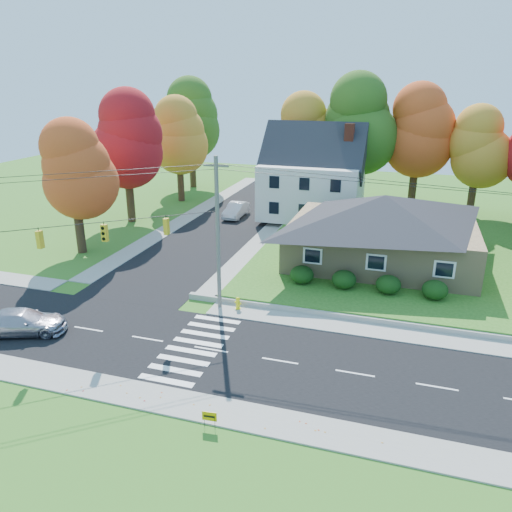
{
  "coord_description": "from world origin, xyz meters",
  "views": [
    {
      "loc": [
        9.74,
        -22.62,
        14.44
      ],
      "look_at": [
        0.14,
        8.0,
        2.85
      ],
      "focal_mm": 35.0,
      "sensor_mm": 36.0,
      "label": 1
    }
  ],
  "objects": [
    {
      "name": "sidewalk_south",
      "position": [
        0.0,
        -5.0,
        0.04
      ],
      "size": [
        90.0,
        2.0,
        0.08
      ],
      "primitive_type": "cube",
      "color": "#9C9A90",
      "rests_on": "ground"
    },
    {
      "name": "traffic_infrastructure",
      "position": [
        -0.15,
        1.35,
        5.15
      ],
      "size": [
        38.1,
        10.66,
        10.0
      ],
      "color": "#666059",
      "rests_on": "ground"
    },
    {
      "name": "road_main",
      "position": [
        0.0,
        0.0,
        0.01
      ],
      "size": [
        90.0,
        8.0,
        0.02
      ],
      "primitive_type": "cube",
      "color": "black",
      "rests_on": "ground"
    },
    {
      "name": "ground",
      "position": [
        0.0,
        0.0,
        0.0
      ],
      "size": [
        120.0,
        120.0,
        0.0
      ],
      "primitive_type": "plane",
      "color": "#3D7923"
    },
    {
      "name": "tree_west_3",
      "position": [
        -19.0,
        40.0,
        9.11
      ],
      "size": [
        7.84,
        7.84,
        14.6
      ],
      "color": "#3F2A19",
      "rests_on": "ground"
    },
    {
      "name": "tree_lot_3",
      "position": [
        16.0,
        33.0,
        7.65
      ],
      "size": [
        6.16,
        6.16,
        11.47
      ],
      "color": "#3F2A19",
      "rests_on": "lawn"
    },
    {
      "name": "sidewalk_north",
      "position": [
        0.0,
        5.0,
        0.04
      ],
      "size": [
        90.0,
        2.0,
        0.08
      ],
      "primitive_type": "cube",
      "color": "#9C9A90",
      "rests_on": "ground"
    },
    {
      "name": "white_car",
      "position": [
        -8.04,
        26.8,
        0.8
      ],
      "size": [
        1.67,
        4.74,
        1.56
      ],
      "primitive_type": "imported",
      "rotation": [
        0.0,
        0.0,
        0.0
      ],
      "color": "silver",
      "rests_on": "road_cross"
    },
    {
      "name": "hedge_row",
      "position": [
        7.5,
        9.8,
        1.14
      ],
      "size": [
        10.7,
        1.7,
        1.27
      ],
      "color": "#163A10",
      "rests_on": "lawn"
    },
    {
      "name": "tree_west_0",
      "position": [
        -17.0,
        12.0,
        7.15
      ],
      "size": [
        6.16,
        6.16,
        11.47
      ],
      "color": "#3F2A19",
      "rests_on": "ground"
    },
    {
      "name": "fire_hydrant",
      "position": [
        -0.25,
        5.28,
        0.42
      ],
      "size": [
        0.51,
        0.39,
        0.89
      ],
      "color": "yellow",
      "rests_on": "ground"
    },
    {
      "name": "colonial_house",
      "position": [
        0.04,
        28.0,
        4.58
      ],
      "size": [
        10.4,
        8.4,
        9.6
      ],
      "color": "silver",
      "rests_on": "lawn"
    },
    {
      "name": "ranch_house",
      "position": [
        8.0,
        16.0,
        3.27
      ],
      "size": [
        14.6,
        10.6,
        5.4
      ],
      "color": "tan",
      "rests_on": "lawn"
    },
    {
      "name": "silver_sedan",
      "position": [
        -11.37,
        -1.54,
        0.75
      ],
      "size": [
        5.43,
        3.7,
        1.46
      ],
      "primitive_type": "imported",
      "rotation": [
        0.0,
        0.0,
        1.93
      ],
      "color": "#A3A1B1",
      "rests_on": "road_main"
    },
    {
      "name": "road_cross",
      "position": [
        -8.0,
        26.0,
        0.01
      ],
      "size": [
        8.0,
        44.0,
        0.02
      ],
      "primitive_type": "cube",
      "color": "black",
      "rests_on": "ground"
    },
    {
      "name": "tree_lot_1",
      "position": [
        4.0,
        33.0,
        9.61
      ],
      "size": [
        7.84,
        7.84,
        14.6
      ],
      "color": "#3F2A19",
      "rests_on": "lawn"
    },
    {
      "name": "tree_west_2",
      "position": [
        -17.0,
        32.0,
        7.81
      ],
      "size": [
        6.72,
        6.72,
        12.51
      ],
      "color": "#3F2A19",
      "rests_on": "ground"
    },
    {
      "name": "tree_lot_2",
      "position": [
        10.0,
        34.0,
        8.96
      ],
      "size": [
        7.28,
        7.28,
        13.56
      ],
      "color": "#3F2A19",
      "rests_on": "lawn"
    },
    {
      "name": "yard_sign",
      "position": [
        2.46,
        -6.15,
        0.59
      ],
      "size": [
        0.67,
        0.09,
        0.83
      ],
      "color": "black",
      "rests_on": "ground"
    },
    {
      "name": "lawn",
      "position": [
        13.0,
        21.0,
        0.25
      ],
      "size": [
        30.0,
        30.0,
        0.5
      ],
      "primitive_type": "cube",
      "color": "#3D7923",
      "rests_on": "ground"
    },
    {
      "name": "tree_west_1",
      "position": [
        -18.0,
        22.0,
        8.46
      ],
      "size": [
        7.28,
        7.28,
        13.56
      ],
      "color": "#3F2A19",
      "rests_on": "ground"
    },
    {
      "name": "tree_lot_0",
      "position": [
        -2.0,
        34.0,
        8.31
      ],
      "size": [
        6.72,
        6.72,
        12.51
      ],
      "color": "#3F2A19",
      "rests_on": "lawn"
    }
  ]
}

